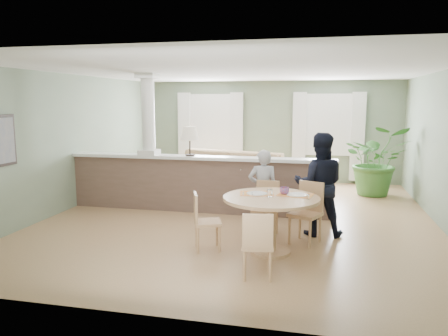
% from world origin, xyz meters
% --- Properties ---
extents(ground, '(8.00, 8.00, 0.00)m').
position_xyz_m(ground, '(0.00, 0.00, 0.00)').
color(ground, tan).
rests_on(ground, ground).
extents(room_shell, '(7.02, 8.02, 2.71)m').
position_xyz_m(room_shell, '(-0.03, 0.63, 1.81)').
color(room_shell, gray).
rests_on(room_shell, ground).
extents(pony_wall, '(5.32, 0.38, 2.70)m').
position_xyz_m(pony_wall, '(-0.99, 0.20, 0.71)').
color(pony_wall, brown).
rests_on(pony_wall, ground).
extents(sofa, '(3.53, 2.08, 0.97)m').
position_xyz_m(sofa, '(-0.79, 2.07, 0.48)').
color(sofa, '#9C8255').
rests_on(sofa, ground).
extents(houseplant, '(1.48, 1.30, 1.62)m').
position_xyz_m(houseplant, '(2.70, 2.60, 0.81)').
color(houseplant, '#376C2B').
rests_on(houseplant, ground).
extents(dining_table, '(1.37, 1.37, 0.93)m').
position_xyz_m(dining_table, '(0.79, -1.85, 0.66)').
color(dining_table, tan).
rests_on(dining_table, ground).
extents(chair_far_boy, '(0.43, 0.43, 0.88)m').
position_xyz_m(chair_far_boy, '(0.61, -1.00, 0.49)').
color(chair_far_boy, tan).
rests_on(chair_far_boy, ground).
extents(chair_far_man, '(0.56, 0.56, 0.94)m').
position_xyz_m(chair_far_man, '(1.28, -1.25, 0.52)').
color(chair_far_man, tan).
rests_on(chair_far_man, ground).
extents(chair_near, '(0.44, 0.44, 0.85)m').
position_xyz_m(chair_near, '(0.74, -2.83, 0.47)').
color(chair_near, tan).
rests_on(chair_near, ground).
extents(chair_side, '(0.49, 0.49, 0.84)m').
position_xyz_m(chair_side, '(-0.20, -1.94, 0.47)').
color(chair_side, tan).
rests_on(chair_side, ground).
extents(child_person, '(0.56, 0.43, 1.37)m').
position_xyz_m(child_person, '(0.51, -0.69, 0.68)').
color(child_person, '#A2A2A7').
rests_on(child_person, ground).
extents(man_person, '(0.84, 0.67, 1.67)m').
position_xyz_m(man_person, '(1.44, -0.82, 0.84)').
color(man_person, black).
rests_on(man_person, ground).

